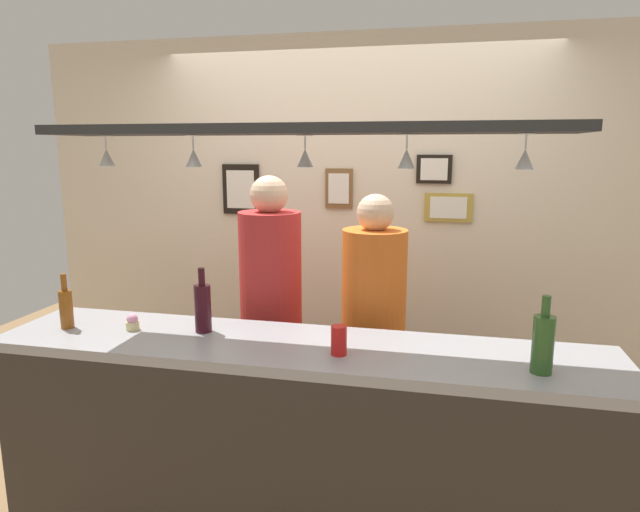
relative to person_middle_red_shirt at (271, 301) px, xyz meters
The scene contains 20 objects.
ground_plane 1.13m from the person_middle_red_shirt, 40.67° to the right, with size 8.00×8.00×0.00m, color olive.
back_wall 0.92m from the person_middle_red_shirt, 69.08° to the left, with size 4.40×0.06×2.60m, color beige.
bar_counter 0.91m from the person_middle_red_shirt, 67.87° to the right, with size 2.70×0.55×1.05m.
overhead_glass_rack 1.12m from the person_middle_red_shirt, 61.04° to the right, with size 2.20×0.36×0.04m, color black.
hanging_wineglass_far_left 1.14m from the person_middle_red_shirt, 132.80° to the right, with size 0.07×0.07×0.13m.
hanging_wineglass_left 1.01m from the person_middle_red_shirt, 102.21° to the right, with size 0.07×0.07×0.13m.
hanging_wineglass_center_left 1.01m from the person_middle_red_shirt, 57.95° to the right, with size 0.07×0.07×0.13m.
hanging_wineglass_center 1.25m from the person_middle_red_shirt, 38.34° to the right, with size 0.07×0.07×0.13m.
hanging_wineglass_center_right 1.56m from the person_middle_red_shirt, 26.64° to the right, with size 0.07×0.07×0.13m.
person_middle_red_shirt is the anchor object (origin of this frame).
person_right_orange_shirt 0.57m from the person_middle_red_shirt, ahead, with size 0.34×0.34×1.65m.
bottle_wine_dark_red 0.59m from the person_middle_red_shirt, 104.64° to the right, with size 0.08×0.08×0.30m.
bottle_champagne_green 1.48m from the person_middle_red_shirt, 29.08° to the right, with size 0.08×0.08×0.30m.
bottle_beer_amber_tall 1.03m from the person_middle_red_shirt, 140.64° to the right, with size 0.06×0.06×0.26m.
drink_can 0.88m from the person_middle_red_shirt, 53.83° to the right, with size 0.07×0.07×0.12m, color red.
cupcake 0.78m from the person_middle_red_shirt, 128.10° to the right, with size 0.06×0.06×0.08m.
picture_frame_upper_small 1.34m from the person_middle_red_shirt, 43.04° to the left, with size 0.22×0.02×0.18m.
picture_frame_lower_pair 1.30m from the person_middle_red_shirt, 39.91° to the left, with size 0.30×0.02×0.18m.
picture_frame_crest 0.99m from the person_middle_red_shirt, 73.74° to the left, with size 0.18×0.02×0.26m.
picture_frame_caricature 1.06m from the person_middle_red_shirt, 120.20° to the left, with size 0.26×0.02×0.34m.
Camera 1 is at (0.59, -2.53, 1.88)m, focal length 30.96 mm.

